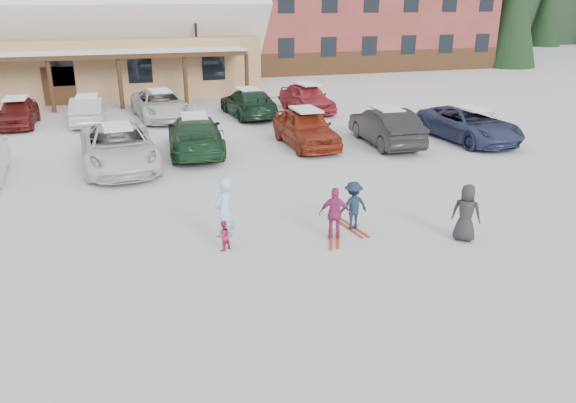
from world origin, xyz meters
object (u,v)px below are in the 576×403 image
object	(u,v)px
parked_car_2	(119,147)
adult_skier	(225,213)
child_navy	(353,206)
child_magenta	(335,214)
parked_car_4	(306,128)
parked_car_12	(307,98)
parked_car_10	(161,105)
toddler_red	(223,236)
bystander_dark	(466,213)
parked_car_8	(18,112)
parked_car_9	(88,110)
parked_car_11	(248,103)
parked_car_5	(386,126)
lamp_post	(196,38)
parked_car_3	(195,134)
parked_car_6	(469,124)
day_lodge	(26,31)

from	to	relation	value
parked_car_2	adult_skier	bearing A→B (deg)	-77.30
child_navy	child_magenta	size ratio (longest dim) A/B	0.96
parked_car_4	parked_car_12	bearing A→B (deg)	69.49
child_navy	parked_car_10	xyz separation A→B (m)	(-3.84, 16.37, 0.05)
toddler_red	bystander_dark	size ratio (longest dim) A/B	0.51
toddler_red	parked_car_8	bearing A→B (deg)	-96.04
toddler_red	child_navy	size ratio (longest dim) A/B	0.57
parked_car_9	parked_car_10	bearing A→B (deg)	-174.01
parked_car_12	parked_car_8	bearing A→B (deg)	171.15
parked_car_9	parked_car_11	xyz separation A→B (m)	(8.01, -0.36, 0.03)
parked_car_9	parked_car_11	distance (m)	8.02
parked_car_4	toddler_red	bearing A→B (deg)	-121.04
parked_car_5	parked_car_9	bearing A→B (deg)	-30.41
child_navy	lamp_post	bearing A→B (deg)	-96.50
parked_car_12	child_navy	bearing A→B (deg)	-110.76
parked_car_2	parked_car_11	xyz separation A→B (m)	(6.63, 7.82, -0.05)
parked_car_3	parked_car_6	world-z (taller)	parked_car_3
parked_car_6	parked_car_11	bearing A→B (deg)	130.71
parked_car_3	parked_car_4	xyz separation A→B (m)	(4.63, -0.18, 0.02)
child_navy	parked_car_4	xyz separation A→B (m)	(1.60, 8.99, 0.10)
toddler_red	parked_car_6	world-z (taller)	parked_car_6
bystander_dark	parked_car_5	world-z (taller)	parked_car_5
day_lodge	adult_skier	bearing A→B (deg)	-74.31
adult_skier	parked_car_2	world-z (taller)	adult_skier
parked_car_3	parked_car_12	distance (m)	9.80
toddler_red	parked_car_4	size ratio (longest dim) A/B	0.17
parked_car_4	parked_car_6	xyz separation A→B (m)	(7.13, -1.15, -0.05)
parked_car_2	parked_car_3	world-z (taller)	parked_car_2
parked_car_8	parked_car_5	bearing A→B (deg)	-27.81
parked_car_9	toddler_red	bearing A→B (deg)	104.20
parked_car_2	parked_car_8	distance (m)	9.82
child_magenta	parked_car_12	size ratio (longest dim) A/B	0.32
parked_car_4	parked_car_5	size ratio (longest dim) A/B	0.97
child_navy	parked_car_8	world-z (taller)	parked_car_8
parked_car_2	parked_car_5	xyz separation A→B (m)	(10.94, 0.36, 0.00)
bystander_dark	parked_car_10	distance (m)	18.97
day_lodge	parked_car_11	xyz separation A→B (m)	(11.77, -11.22, -3.22)
parked_car_3	child_magenta	bearing A→B (deg)	107.76
day_lodge	child_navy	xyz separation A→B (m)	(11.14, -26.93, -3.26)
adult_skier	parked_car_5	xyz separation A→B (m)	(8.47, 8.41, -0.14)
parked_car_12	lamp_post	bearing A→B (deg)	117.10
adult_skier	parked_car_3	xyz separation A→B (m)	(0.50, 9.34, -0.17)
lamp_post	parked_car_11	size ratio (longest dim) A/B	1.24
parked_car_2	parked_car_8	world-z (taller)	parked_car_2
parked_car_10	parked_car_9	bearing A→B (deg)	178.08
bystander_dark	parked_car_3	bearing A→B (deg)	-21.37
bystander_dark	parked_car_6	xyz separation A→B (m)	(6.22, 9.35, -0.03)
parked_car_4	parked_car_12	world-z (taller)	parked_car_4
adult_skier	parked_car_6	distance (m)	14.64
parked_car_4	day_lodge	bearing A→B (deg)	123.50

